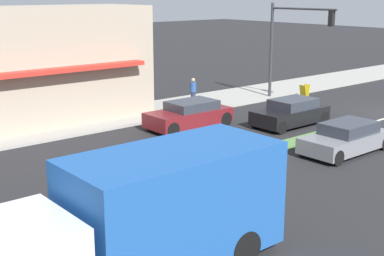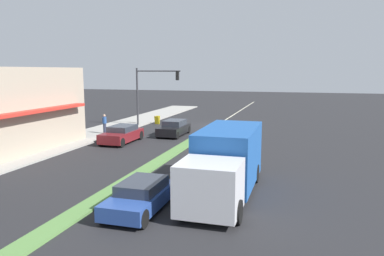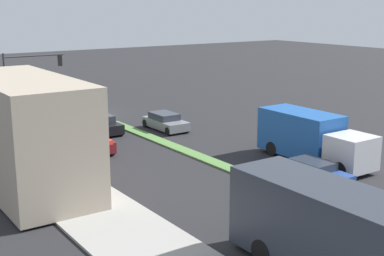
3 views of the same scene
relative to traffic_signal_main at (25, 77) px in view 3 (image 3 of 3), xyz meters
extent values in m
plane|color=#232326|center=(-6.12, 15.84, -3.90)|extent=(160.00, 160.00, 0.00)
cube|color=#9E9B93|center=(2.88, 16.34, -3.84)|extent=(4.00, 73.00, 0.12)
cube|color=#568442|center=(-6.12, 24.84, -3.85)|extent=(0.90, 46.00, 0.10)
cube|color=beige|center=(-6.12, -2.16, -3.90)|extent=(0.16, 60.00, 0.01)
cube|color=tan|center=(4.32, 13.40, -0.99)|extent=(4.12, 10.52, 5.57)
cube|color=red|center=(1.91, 13.40, -0.98)|extent=(0.70, 8.41, 0.20)
cylinder|color=#333338|center=(1.43, 0.01, -0.98)|extent=(0.18, 0.18, 5.60)
cylinder|color=#333338|center=(-0.82, 0.01, 1.52)|extent=(4.50, 0.12, 0.12)
cube|color=black|center=(-2.77, 0.01, 1.07)|extent=(0.28, 0.24, 0.84)
sphere|color=red|center=(-2.77, -0.12, 1.34)|extent=(0.18, 0.18, 0.18)
sphere|color=gold|center=(-2.77, -0.12, 1.07)|extent=(0.18, 0.18, 0.18)
sphere|color=green|center=(-2.77, -0.12, 0.80)|extent=(0.18, 0.18, 0.18)
cylinder|color=#282D42|center=(1.91, 5.74, -3.35)|extent=(0.26, 0.26, 0.87)
cylinder|color=#284C8C|center=(1.91, 5.74, -2.63)|extent=(0.34, 0.34, 0.55)
sphere|color=tan|center=(1.91, 5.74, -2.25)|extent=(0.22, 0.22, 0.22)
cube|color=yellow|center=(-0.02, -1.72, -3.47)|extent=(0.45, 0.21, 0.84)
cube|color=yellow|center=(-0.02, -1.40, -3.47)|extent=(0.45, 0.21, 0.84)
cube|color=silver|center=(-11.12, 21.10, -2.68)|extent=(2.28, 2.20, 1.90)
cube|color=#1E519E|center=(-11.12, 17.25, -2.33)|extent=(2.40, 5.10, 2.60)
cylinder|color=black|center=(-12.20, 21.30, -3.45)|extent=(0.28, 0.90, 0.90)
cylinder|color=black|center=(-10.04, 21.30, -3.45)|extent=(0.28, 0.90, 0.90)
cylinder|color=black|center=(-12.20, 16.00, -3.45)|extent=(0.28, 0.90, 0.90)
cylinder|color=black|center=(-10.04, 16.00, -3.45)|extent=(0.28, 0.90, 0.90)
cube|color=#2D333D|center=(-1.12, 29.98, -2.14)|extent=(2.50, 11.00, 3.00)
cylinder|color=black|center=(-2.25, 26.28, -3.42)|extent=(0.30, 0.96, 0.96)
cylinder|color=black|center=(0.01, 26.28, -3.42)|extent=(0.30, 0.96, 0.96)
cube|color=slate|center=(-8.32, 6.29, -3.42)|extent=(1.79, 4.04, 0.62)
cube|color=#2D333D|center=(-8.32, 6.09, -2.88)|extent=(1.52, 2.22, 0.46)
cylinder|color=black|center=(-9.12, 7.91, -3.59)|extent=(0.22, 0.61, 0.61)
cylinder|color=black|center=(-7.53, 7.91, -3.59)|extent=(0.22, 0.61, 0.61)
cylinder|color=black|center=(-9.12, 4.66, -3.59)|extent=(0.22, 0.61, 0.61)
cylinder|color=black|center=(-7.53, 4.66, -3.59)|extent=(0.22, 0.61, 0.61)
cube|color=black|center=(-3.92, 4.46, -3.39)|extent=(1.80, 3.98, 0.68)
cube|color=#2D333D|center=(-3.92, 4.26, -2.82)|extent=(1.53, 2.19, 0.46)
cylinder|color=black|center=(-4.73, 6.04, -3.59)|extent=(0.22, 0.62, 0.62)
cylinder|color=black|center=(-3.12, 6.04, -3.59)|extent=(0.22, 0.62, 0.62)
cylinder|color=black|center=(-4.73, 2.87, -3.59)|extent=(0.22, 0.62, 0.62)
cylinder|color=black|center=(-3.12, 2.87, -3.59)|extent=(0.22, 0.62, 0.62)
cube|color=maroon|center=(-1.12, 8.57, -3.36)|extent=(1.86, 4.17, 0.69)
cube|color=#2D333D|center=(-1.12, 8.36, -2.80)|extent=(1.58, 2.29, 0.42)
cylinder|color=black|center=(-1.95, 10.20, -3.55)|extent=(0.22, 0.69, 0.69)
cylinder|color=black|center=(-0.30, 10.20, -3.55)|extent=(0.22, 0.69, 0.69)
cylinder|color=black|center=(-1.95, 6.93, -3.55)|extent=(0.22, 0.69, 0.69)
cylinder|color=black|center=(-0.30, 6.93, -3.55)|extent=(0.22, 0.69, 0.69)
cube|color=#284793|center=(-8.32, 21.08, -3.43)|extent=(1.73, 3.94, 0.57)
cube|color=#2D333D|center=(-8.32, 20.88, -2.93)|extent=(1.47, 2.17, 0.42)
cylinder|color=black|center=(-9.09, 22.61, -3.56)|extent=(0.22, 0.69, 0.69)
cylinder|color=black|center=(-7.56, 22.61, -3.56)|extent=(0.22, 0.69, 0.69)
cylinder|color=black|center=(-9.09, 19.56, -3.56)|extent=(0.22, 0.69, 0.69)
cylinder|color=black|center=(-7.56, 19.56, -3.56)|extent=(0.22, 0.69, 0.69)
camera|label=1|loc=(-20.32, 24.39, 2.48)|focal=50.00mm
camera|label=2|loc=(-14.26, 34.03, 1.57)|focal=35.00mm
camera|label=3|loc=(12.16, 39.38, 5.27)|focal=50.00mm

